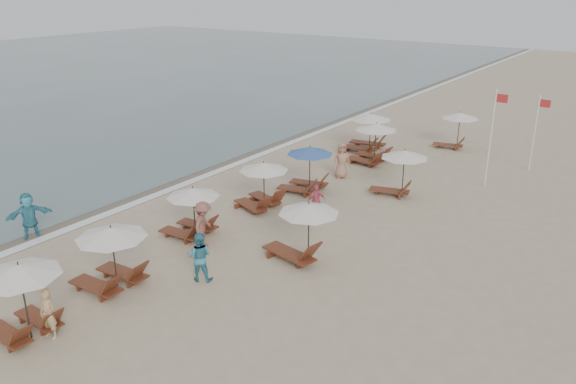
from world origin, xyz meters
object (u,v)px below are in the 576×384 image
Objects in this scene: lounger_station_3 at (260,185)px; beachgoer_far_b at (342,160)px; inland_station_2 at (456,125)px; flag_pole_near at (492,134)px; lounger_station_4 at (306,169)px; beachgoer_far_a at (316,201)px; lounger_station_6 at (366,133)px; lounger_station_0 at (21,297)px; lounger_station_1 at (110,257)px; beachgoer_near at (48,314)px; lounger_station_5 at (371,143)px; beachgoer_mid_a at (199,257)px; inland_station_1 at (399,167)px; lounger_station_2 at (190,211)px; waterline_walker at (29,215)px; beachgoer_mid_b at (203,225)px; inland_station_0 at (299,229)px.

lounger_station_3 reaches higher than beachgoer_far_b.
inland_station_2 reaches higher than lounger_station_3.
inland_station_2 is 6.75m from flag_pole_near.
lounger_station_4 reaches higher than beachgoer_far_a.
lounger_station_4 is 0.88× the size of lounger_station_6.
beachgoer_far_a is at bearing 80.19° from lounger_station_0.
lounger_station_4 is 0.53× the size of flag_pole_near.
lounger_station_4 is at bearing 89.95° from lounger_station_0.
lounger_station_1 is 3.00m from beachgoer_near.
lounger_station_5 is 1.41× the size of beachgoer_far_b.
beachgoer_mid_a is at bearing -78.84° from lounger_station_4.
inland_station_1 is (4.07, 13.49, 0.26)m from lounger_station_1.
lounger_station_6 reaches higher than beachgoer_far_b.
lounger_station_2 reaches higher than beachgoer_near.
inland_station_2 is at bearing 93.64° from inland_station_1.
lounger_station_0 reaches higher than inland_station_2.
beachgoer_far_a is at bearing -23.21° from waterline_walker.
lounger_station_5 reaches higher than lounger_station_6.
lounger_station_6 is at bearing -18.35° from beachgoer_mid_b.
beachgoer_mid_b is at bearing -78.94° from beachgoer_mid_a.
lounger_station_6 is 1.95× the size of beachgoer_far_a.
lounger_station_3 is 11.40m from beachgoer_near.
lounger_station_3 is 1.72× the size of beachgoer_far_a.
lounger_station_4 is 4.40m from inland_station_1.
inland_station_1 is at bearing -170.86° from beachgoer_far_a.
lounger_station_1 is 8.48m from lounger_station_3.
lounger_station_4 is 7.44m from beachgoer_mid_b.
lounger_station_6 is 10.78m from beachgoer_far_a.
flag_pole_near reaches higher than lounger_station_6.
lounger_station_6 is (-0.75, 19.37, -0.05)m from lounger_station_1.
lounger_station_5 is 0.92× the size of lounger_station_6.
lounger_station_5 is at bearing 87.79° from lounger_station_1.
lounger_station_4 is 7.25m from inland_station_0.
beachgoer_far_b reaches higher than beachgoer_far_a.
waterline_walker is (-5.16, -18.66, -0.17)m from lounger_station_6.
lounger_station_0 is 26.31m from inland_station_2.
lounger_station_5 reaches higher than lounger_station_4.
lounger_station_6 is 1.63× the size of beachgoer_mid_a.
lounger_station_1 is at bearing -92.21° from lounger_station_5.
lounger_station_3 is 6.67m from inland_station_1.
lounger_station_3 reaches higher than beachgoer_mid_b.
inland_station_2 is at bearing -154.13° from beachgoer_far_a.
flag_pole_near reaches higher than lounger_station_4.
inland_station_2 reaches higher than beachgoer_far_b.
lounger_station_2 is at bearing 94.37° from beachgoer_near.
beachgoer_far_a is at bearing -94.79° from inland_station_2.
lounger_station_2 is 15.12m from flag_pole_near.
lounger_station_1 is 1.10× the size of lounger_station_2.
inland_station_2 is at bearing 23.41° from beachgoer_far_b.
lounger_station_2 is 1.36× the size of beachgoer_mid_a.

